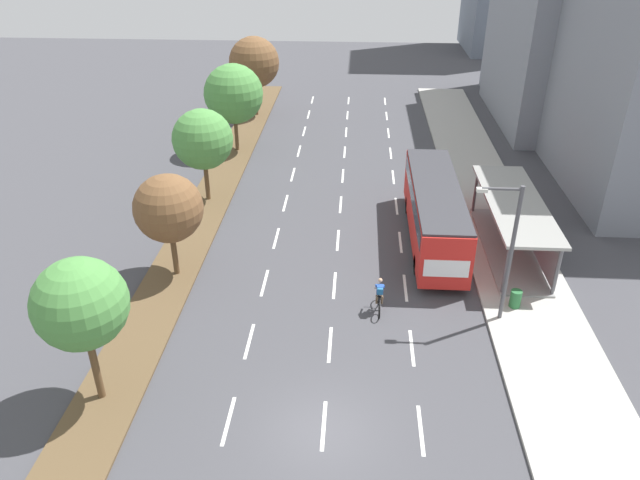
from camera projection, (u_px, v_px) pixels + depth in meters
ground_plane at (323, 431)px, 21.52m from camera, size 140.00×140.00×0.00m
median_strip at (215, 191)px, 39.37m from camera, size 2.60×52.00×0.12m
sidewalk_right at (486, 199)px, 38.39m from camera, size 4.50×52.00×0.15m
lane_divider_left at (285, 203)px, 37.98m from camera, size 0.14×48.37×0.01m
lane_divider_center at (341, 204)px, 37.79m from camera, size 0.14×48.37×0.01m
lane_divider_right at (396, 206)px, 37.60m from camera, size 0.14×48.37×0.01m
bus_shelter at (517, 221)px, 31.80m from camera, size 2.90×9.69×2.86m
bus at (435, 208)px, 32.72m from camera, size 2.54×11.29×3.37m
cyclist at (380, 297)px, 27.55m from camera, size 0.46×1.82×1.71m
median_tree_nearest at (81, 304)px, 20.85m from camera, size 3.34×3.34×5.94m
median_tree_second at (168, 208)px, 28.80m from camera, size 3.36×3.36×5.34m
median_tree_third at (203, 140)px, 36.35m from camera, size 3.69×3.69×5.81m
median_tree_fourth at (234, 94)px, 43.85m from camera, size 4.34×4.34×6.47m
median_tree_fifth at (254, 62)px, 51.38m from camera, size 4.32×4.32×6.74m
streetlight at (508, 246)px, 25.42m from camera, size 1.91×0.24×6.50m
trash_bin at (516, 299)px, 27.77m from camera, size 0.52×0.52×0.85m
building_mid_right at (545, 35)px, 49.29m from camera, size 6.21×15.71×14.32m
building_far_right at (530, 26)px, 55.40m from camera, size 6.01×9.78×13.37m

